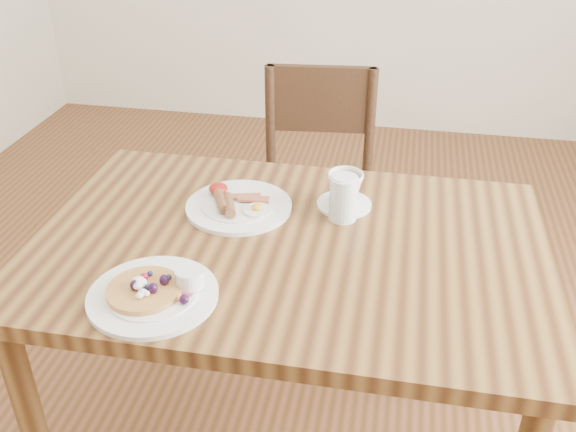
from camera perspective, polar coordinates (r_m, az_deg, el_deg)
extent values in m
cube|color=brown|center=(1.52, 0.00, -2.91)|extent=(1.20, 0.80, 0.04)
cylinder|color=brown|center=(2.02, 17.32, -7.93)|extent=(0.06, 0.06, 0.71)
cylinder|color=brown|center=(2.14, -12.62, -4.64)|extent=(0.06, 0.06, 0.71)
cube|color=#382614|center=(2.27, 2.48, 1.30)|extent=(0.46, 0.46, 0.04)
cylinder|color=#382614|center=(2.27, -2.48, -5.92)|extent=(0.04, 0.04, 0.43)
cylinder|color=#382614|center=(2.25, 6.69, -6.40)|extent=(0.04, 0.04, 0.43)
cylinder|color=#382614|center=(2.56, -1.44, -1.09)|extent=(0.04, 0.04, 0.43)
cylinder|color=#382614|center=(2.55, 6.63, -1.48)|extent=(0.04, 0.04, 0.43)
cylinder|color=#382614|center=(2.34, 7.30, 7.85)|extent=(0.04, 0.04, 0.43)
cylinder|color=#382614|center=(2.35, -1.58, 8.23)|extent=(0.04, 0.04, 0.43)
cube|color=#382614|center=(2.31, 2.92, 10.33)|extent=(0.38, 0.07, 0.24)
cylinder|color=white|center=(1.36, -11.91, -6.92)|extent=(0.27, 0.27, 0.01)
cylinder|color=white|center=(1.36, -11.94, -6.69)|extent=(0.19, 0.19, 0.01)
cylinder|color=#B22D59|center=(1.34, -9.81, -6.61)|extent=(0.07, 0.07, 0.00)
cylinder|color=#C68C47|center=(1.35, -12.65, -6.43)|extent=(0.15, 0.15, 0.01)
ellipsoid|color=white|center=(1.34, -13.01, -5.94)|extent=(0.03, 0.03, 0.02)
ellipsoid|color=white|center=(1.32, -12.80, -6.81)|extent=(0.02, 0.02, 0.01)
cylinder|color=white|center=(1.34, -8.73, -5.43)|extent=(0.06, 0.06, 0.04)
cylinder|color=#591E07|center=(1.34, -8.78, -4.88)|extent=(0.05, 0.05, 0.00)
sphere|color=black|center=(1.34, -11.30, -5.71)|extent=(0.02, 0.02, 0.02)
sphere|color=#1E234C|center=(1.36, -11.06, -5.28)|extent=(0.01, 0.01, 0.01)
sphere|color=#1E234C|center=(1.38, -11.86, -4.83)|extent=(0.01, 0.01, 0.01)
sphere|color=#B21938|center=(1.36, -12.66, -5.35)|extent=(0.02, 0.02, 0.02)
sphere|color=black|center=(1.35, -13.28, -5.76)|extent=(0.02, 0.02, 0.02)
sphere|color=#1E234C|center=(1.33, -12.95, -6.56)|extent=(0.01, 0.01, 0.01)
sphere|color=black|center=(1.33, -11.84, -6.06)|extent=(0.02, 0.02, 0.02)
sphere|color=#1E234C|center=(1.29, -9.95, -7.99)|extent=(0.01, 0.01, 0.01)
sphere|color=#B21938|center=(1.32, -8.84, -7.07)|extent=(0.01, 0.01, 0.01)
sphere|color=black|center=(1.35, -8.56, -5.88)|extent=(0.02, 0.02, 0.02)
cylinder|color=white|center=(1.64, -4.39, 0.85)|extent=(0.27, 0.27, 0.01)
cylinder|color=white|center=(1.63, -4.40, 1.06)|extent=(0.19, 0.19, 0.01)
cylinder|color=brown|center=(1.62, -5.97, 1.33)|extent=(0.06, 0.10, 0.03)
cylinder|color=brown|center=(1.60, -5.25, 0.99)|extent=(0.06, 0.10, 0.03)
cube|color=maroon|center=(1.65, -3.81, 1.75)|extent=(0.08, 0.04, 0.01)
cube|color=maroon|center=(1.63, -3.09, 1.54)|extent=(0.08, 0.03, 0.01)
cylinder|color=white|center=(1.59, -2.76, 0.53)|extent=(0.07, 0.07, 0.00)
ellipsoid|color=yellow|center=(1.59, -2.77, 0.84)|extent=(0.03, 0.03, 0.01)
ellipsoid|color=#A5190F|center=(1.68, -6.22, 2.44)|extent=(0.05, 0.05, 0.03)
cylinder|color=white|center=(1.65, 5.01, 1.06)|extent=(0.14, 0.14, 0.01)
imported|color=white|center=(1.63, 5.09, 2.48)|extent=(0.12, 0.12, 0.09)
cylinder|color=tan|center=(1.62, 5.14, 3.43)|extent=(0.07, 0.07, 0.00)
cylinder|color=silver|center=(1.57, 4.94, 1.58)|extent=(0.07, 0.07, 0.11)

